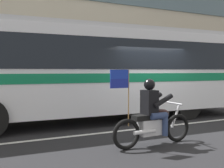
% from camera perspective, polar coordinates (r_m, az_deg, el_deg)
% --- Properties ---
extents(ground_plane, '(60.00, 60.00, 0.00)m').
position_cam_1_polar(ground_plane, '(8.79, 8.37, -8.55)').
color(ground_plane, black).
extents(sidewalk_curb, '(28.00, 3.80, 0.15)m').
position_cam_1_polar(sidewalk_curb, '(13.29, -3.80, -4.29)').
color(sidewalk_curb, '#B7B2A8').
rests_on(sidewalk_curb, ground_plane).
extents(lane_center_stripe, '(26.60, 0.14, 0.01)m').
position_cam_1_polar(lane_center_stripe, '(8.31, 10.67, -9.23)').
color(lane_center_stripe, silver).
rests_on(lane_center_stripe, ground_plane).
extents(office_building_facade, '(28.00, 0.89, 9.28)m').
position_cam_1_polar(office_building_facade, '(15.61, -6.96, 13.63)').
color(office_building_facade, '#B2A893').
rests_on(office_building_facade, ground_plane).
extents(transit_bus, '(11.25, 2.94, 3.22)m').
position_cam_1_polar(transit_bus, '(9.02, -3.42, 3.80)').
color(transit_bus, silver).
rests_on(transit_bus, ground_plane).
extents(motorcycle_with_rider, '(2.20, 0.64, 1.78)m').
position_cam_1_polar(motorcycle_with_rider, '(6.10, 8.98, -7.30)').
color(motorcycle_with_rider, black).
rests_on(motorcycle_with_rider, ground_plane).
extents(fire_hydrant, '(0.22, 0.30, 0.75)m').
position_cam_1_polar(fire_hydrant, '(12.20, -1.45, -2.84)').
color(fire_hydrant, gold).
rests_on(fire_hydrant, sidewalk_curb).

